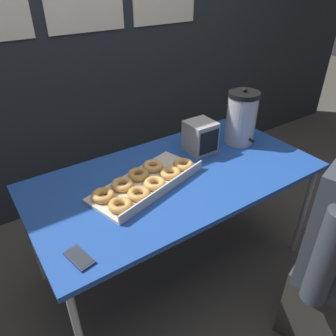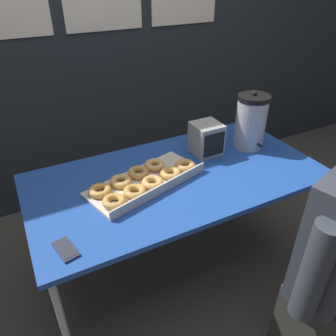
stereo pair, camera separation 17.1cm
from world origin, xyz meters
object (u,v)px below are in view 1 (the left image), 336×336
Objects in this scene: coffee_urn at (241,118)px; space_heater at (200,137)px; donut_box at (145,182)px; cell_phone at (79,258)px.

coffee_urn is 1.86× the size of space_heater.
coffee_urn is at bearing -8.86° from donut_box.
space_heater reaches higher than cell_phone.
space_heater is (0.93, 0.41, 0.09)m from cell_phone.
coffee_urn reaches higher than cell_phone.
donut_box is at bearing 18.79° from cell_phone.
coffee_urn is (0.74, 0.09, 0.14)m from donut_box.
donut_box is 0.54m from cell_phone.
cell_phone is at bearing -164.87° from donut_box.
space_heater is (0.46, 0.13, 0.07)m from donut_box.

